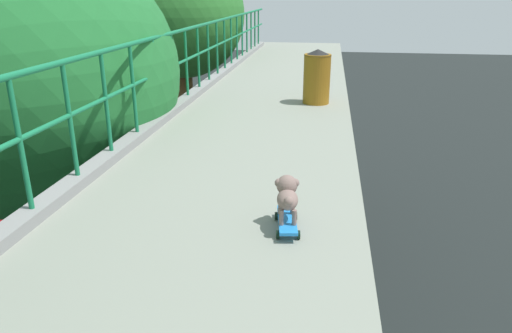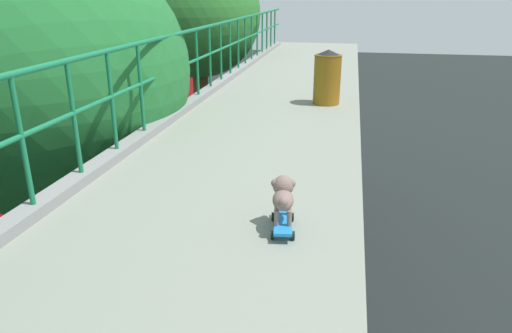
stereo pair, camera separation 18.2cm
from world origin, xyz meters
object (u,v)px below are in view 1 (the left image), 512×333
object	(u,v)px
city_bus	(121,95)
toy_skateboard	(287,221)
litter_bin	(317,76)
small_dog	(287,194)
car_black_fifth	(37,269)

from	to	relation	value
city_bus	toy_skateboard	distance (m)	22.88
city_bus	litter_bin	size ratio (longest dim) A/B	13.22
toy_skateboard	city_bus	bearing A→B (deg)	117.63
city_bus	small_dog	world-z (taller)	small_dog
small_dog	litter_bin	xyz separation A→B (m)	(0.09, 4.45, 0.16)
car_black_fifth	litter_bin	bearing A→B (deg)	-10.60
car_black_fifth	litter_bin	world-z (taller)	litter_bin
city_bus	toy_skateboard	world-z (taller)	toy_skateboard
city_bus	litter_bin	bearing A→B (deg)	-55.80
city_bus	litter_bin	world-z (taller)	litter_bin
car_black_fifth	small_dog	distance (m)	9.97
city_bus	toy_skateboard	bearing A→B (deg)	-62.37
small_dog	car_black_fifth	bearing A→B (deg)	138.97
car_black_fifth	toy_skateboard	world-z (taller)	toy_skateboard
car_black_fifth	city_bus	world-z (taller)	city_bus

